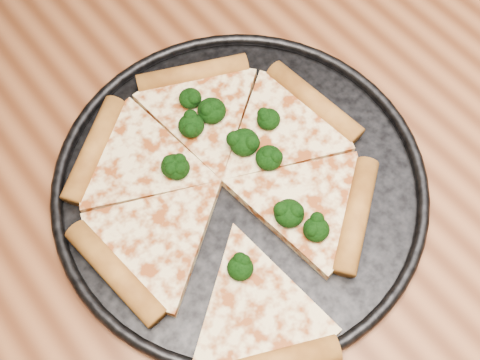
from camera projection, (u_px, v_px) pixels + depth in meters
ground at (252, 312)px, 1.35m from camera, size 4.00×4.00×0.00m
dining_table at (262, 173)px, 0.77m from camera, size 1.20×0.90×0.75m
pizza_pan at (240, 184)px, 0.65m from camera, size 0.40×0.40×0.02m
pizza at (223, 188)px, 0.64m from camera, size 0.32×0.38×0.02m
broccoli_florets at (234, 159)px, 0.64m from camera, size 0.15×0.23×0.02m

